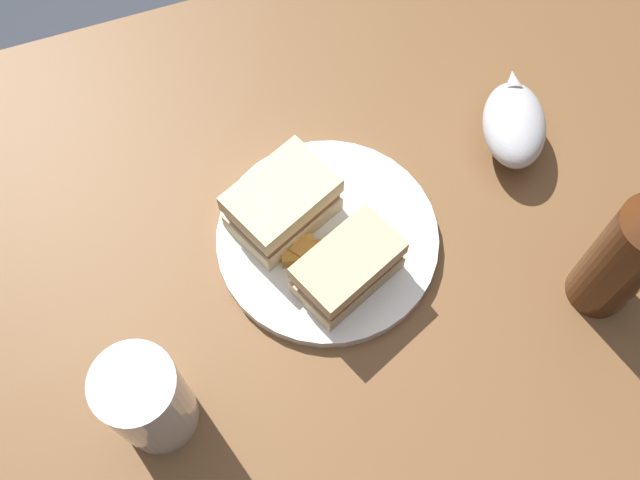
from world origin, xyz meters
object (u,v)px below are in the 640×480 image
sandwich_half_left (282,204)px  sandwich_half_right (348,268)px  gravy_boat (514,124)px  cider_bottle (630,252)px  plate (327,239)px  pint_glass (149,402)px

sandwich_half_left → sandwich_half_right: bearing=-65.4°
gravy_boat → cider_bottle: cider_bottle is taller
plate → sandwich_half_right: bearing=-86.6°
sandwich_half_right → cider_bottle: size_ratio=0.46×
plate → gravy_boat: size_ratio=1.84×
sandwich_half_right → gravy_boat: sandwich_half_right is taller
sandwich_half_right → cider_bottle: bearing=-20.7°
gravy_boat → cider_bottle: bearing=-86.7°
plate → cider_bottle: 0.32m
sandwich_half_right → gravy_boat: bearing=24.0°
gravy_boat → plate: bearing=-167.6°
gravy_boat → cider_bottle: (0.01, -0.21, 0.07)m
sandwich_half_left → pint_glass: pint_glass is taller
pint_glass → gravy_boat: (0.48, 0.19, -0.02)m
plate → sandwich_half_left: size_ratio=1.86×
plate → cider_bottle: size_ratio=0.90×
pint_glass → gravy_boat: pint_glass is taller
gravy_boat → pint_glass: bearing=-158.9°
sandwich_half_right → pint_glass: 0.24m
pint_glass → cider_bottle: size_ratio=0.51×
pint_glass → plate: bearing=29.6°
plate → sandwich_half_right: 0.07m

